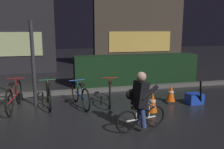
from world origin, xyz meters
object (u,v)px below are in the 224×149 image
(blue_crate, at_px, (194,99))
(street_post, at_px, (33,65))
(parked_bike_left_mid, at_px, (14,96))
(closed_umbrella, at_px, (201,93))
(parked_bike_center_right, at_px, (80,95))
(traffic_cone_far, at_px, (171,93))
(cyclist, at_px, (140,101))
(parked_bike_right_mid, at_px, (110,92))
(traffic_cone_near, at_px, (152,103))
(parked_bike_center_left, at_px, (49,95))

(blue_crate, bearing_deg, street_post, 168.35)
(parked_bike_left_mid, height_order, closed_umbrella, parked_bike_left_mid)
(parked_bike_center_right, distance_m, closed_umbrella, 3.29)
(parked_bike_center_right, bearing_deg, street_post, 62.04)
(blue_crate, bearing_deg, parked_bike_center_right, 169.81)
(street_post, distance_m, parked_bike_center_right, 1.50)
(traffic_cone_far, xyz_separation_m, cyclist, (-1.56, -1.58, 0.38))
(parked_bike_right_mid, bearing_deg, traffic_cone_near, -126.90)
(street_post, xyz_separation_m, parked_bike_center_left, (0.36, -0.11, -0.83))
(parked_bike_left_mid, bearing_deg, street_post, -66.74)
(parked_bike_left_mid, relative_size, traffic_cone_near, 3.09)
(parked_bike_center_right, distance_m, blue_crate, 3.22)
(parked_bike_right_mid, distance_m, closed_umbrella, 2.49)
(blue_crate, xyz_separation_m, closed_umbrella, (0.02, -0.25, 0.23))
(parked_bike_right_mid, distance_m, traffic_cone_near, 1.34)
(parked_bike_center_left, height_order, traffic_cone_near, parked_bike_center_left)
(parked_bike_center_left, relative_size, parked_bike_right_mid, 1.01)
(cyclist, bearing_deg, parked_bike_left_mid, 132.98)
(traffic_cone_far, bearing_deg, parked_bike_right_mid, 170.10)
(traffic_cone_near, xyz_separation_m, cyclist, (-0.67, -0.87, 0.36))
(street_post, bearing_deg, traffic_cone_near, -24.08)
(cyclist, bearing_deg, parked_bike_right_mid, 84.75)
(closed_umbrella, bearing_deg, parked_bike_center_left, -63.35)
(traffic_cone_far, relative_size, closed_umbrella, 0.62)
(parked_bike_left_mid, xyz_separation_m, cyclist, (2.75, -1.99, 0.27))
(traffic_cone_near, distance_m, cyclist, 1.15)
(traffic_cone_near, bearing_deg, cyclist, -127.79)
(cyclist, bearing_deg, parked_bike_center_left, 121.30)
(street_post, bearing_deg, parked_bike_center_left, -16.72)
(parked_bike_left_mid, relative_size, closed_umbrella, 2.01)
(parked_bike_center_left, distance_m, traffic_cone_near, 2.82)
(traffic_cone_far, relative_size, cyclist, 0.42)
(parked_bike_left_mid, height_order, parked_bike_center_left, parked_bike_left_mid)
(parked_bike_center_right, height_order, traffic_cone_far, parked_bike_center_right)
(traffic_cone_far, height_order, cyclist, cyclist)
(traffic_cone_far, distance_m, blue_crate, 0.66)
(street_post, bearing_deg, parked_bike_right_mid, -7.80)
(street_post, xyz_separation_m, closed_umbrella, (4.38, -1.15, -0.77))
(parked_bike_right_mid, height_order, blue_crate, parked_bike_right_mid)
(closed_umbrella, bearing_deg, parked_bike_right_mid, -69.25)
(traffic_cone_far, distance_m, closed_umbrella, 0.82)
(parked_bike_left_mid, relative_size, blue_crate, 3.88)
(parked_bike_center_left, relative_size, parked_bike_center_right, 1.02)
(traffic_cone_far, relative_size, blue_crate, 1.20)
(blue_crate, distance_m, cyclist, 2.52)
(street_post, distance_m, closed_umbrella, 4.59)
(parked_bike_left_mid, distance_m, parked_bike_center_left, 0.87)
(traffic_cone_near, bearing_deg, parked_bike_right_mid, 130.29)
(street_post, xyz_separation_m, parked_bike_right_mid, (2.04, -0.28, -0.83))
(parked_bike_center_left, bearing_deg, parked_bike_left_mid, 89.65)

